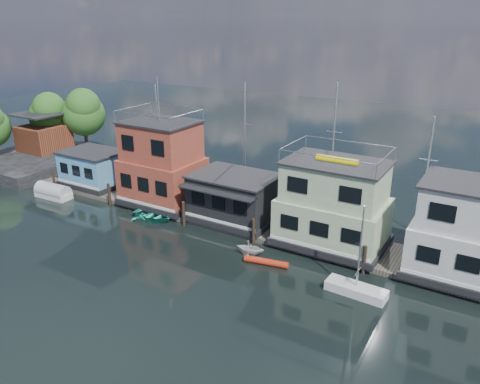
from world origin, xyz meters
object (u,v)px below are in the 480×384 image
Objects in this scene: dinghy_teal at (152,215)px; houseboat_dark at (234,197)px; day_sailer at (356,289)px; houseboat_red at (162,165)px; houseboat_green at (334,205)px; houseboat_white at (476,234)px; dinghy_white at (250,248)px; red_kayak at (266,262)px; tarp_runabout at (53,192)px; houseboat_blue at (94,168)px.

houseboat_dark is at bearing -64.50° from dinghy_teal.
day_sailer is 19.72m from dinghy_teal.
day_sailer reaches higher than houseboat_dark.
houseboat_red reaches higher than houseboat_green.
houseboat_white is 15.78m from dinghy_white.
dinghy_teal is at bearing 71.72° from dinghy_white.
dinghy_teal is (-6.68, -3.27, -2.01)m from houseboat_dark.
dinghy_teal is at bearing 160.34° from red_kayak.
houseboat_white is 38.26m from tarp_runabout.
houseboat_blue is 1.60× the size of tarp_runabout.
dinghy_teal is 1.18× the size of red_kayak.
houseboat_red is at bearing 148.59° from red_kayak.
day_sailer is at bearing -55.40° from houseboat_green.
houseboat_red is 1.41× the size of houseboat_green.
houseboat_dark is (8.00, -0.02, -1.69)m from houseboat_red.
houseboat_white is at bearing 0.00° from houseboat_blue.
tarp_runabout is (-10.91, -4.26, -3.51)m from houseboat_red.
red_kayak is 24.92m from tarp_runabout.
houseboat_blue is at bearing 72.49° from dinghy_teal.
houseboat_green is 16.32m from dinghy_teal.
houseboat_green is 28.39m from tarp_runabout.
tarp_runabout is at bearing 166.93° from red_kayak.
houseboat_white reaches higher than houseboat_dark.
dinghy_white is at bearing -97.28° from dinghy_teal.
houseboat_green reaches higher than houseboat_dark.
houseboat_blue is 26.53m from houseboat_green.
tarp_runabout is (-24.90, 1.02, 0.35)m from red_kayak.
houseboat_red is 1.41× the size of houseboat_white.
dinghy_teal is 12.82m from red_kayak.
houseboat_white reaches higher than dinghy_white.
houseboat_green is 2.10× the size of tarp_runabout.
day_sailer is 8.78m from dinghy_white.
houseboat_dark is 0.88× the size of houseboat_white.
houseboat_red is 3.54× the size of red_kayak.
houseboat_green is 10.00m from houseboat_white.
houseboat_blue is 0.54× the size of houseboat_red.
houseboat_blue is 36.52m from houseboat_white.
houseboat_white is 8.89m from day_sailer.
houseboat_red reaches higher than houseboat_white.
dinghy_white is at bearing -20.53° from houseboat_red.
houseboat_dark is at bearing 10.34° from tarp_runabout.
houseboat_dark reaches higher than tarp_runabout.
houseboat_red is 1.60× the size of houseboat_dark.
dinghy_teal is at bearing -168.15° from houseboat_green.
houseboat_blue is at bearing -180.00° from houseboat_red.
houseboat_white is 3.72× the size of dinghy_white.
houseboat_red is at bearing 21.29° from dinghy_teal.
red_kayak is at bearing -123.36° from dinghy_white.
red_kayak is (-6.91, 0.36, -0.14)m from day_sailer.
houseboat_blue is 30.97m from day_sailer.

